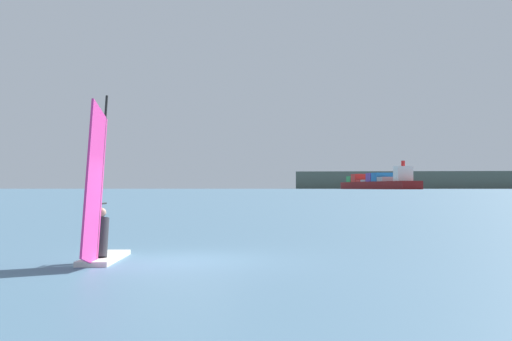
{
  "coord_description": "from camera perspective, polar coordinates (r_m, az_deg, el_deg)",
  "views": [
    {
      "loc": [
        1.7,
        -14.38,
        1.76
      ],
      "look_at": [
        1.97,
        14.96,
        2.6
      ],
      "focal_mm": 41.85,
      "sensor_mm": 36.0,
      "label": 1
    }
  ],
  "objects": [
    {
      "name": "ground_plane",
      "position": [
        14.58,
        -7.3,
        -8.56
      ],
      "size": [
        4000.0,
        4000.0,
        0.0
      ],
      "primitive_type": "plane",
      "color": "#476B84"
    },
    {
      "name": "windsurfer",
      "position": [
        14.48,
        -14.68,
        -4.82
      ],
      "size": [
        0.74,
        3.4,
        4.06
      ],
      "rotation": [
        0.0,
        0.0,
        1.57
      ],
      "color": "white",
      "rests_on": "ground_plane"
    },
    {
      "name": "cargo_ship",
      "position": [
        731.45,
        11.44,
        -1.16
      ],
      "size": [
        59.0,
        192.62,
        30.99
      ],
      "rotation": [
        0.0,
        0.0,
        1.76
      ],
      "color": "maroon",
      "rests_on": "ground_plane"
    }
  ]
}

